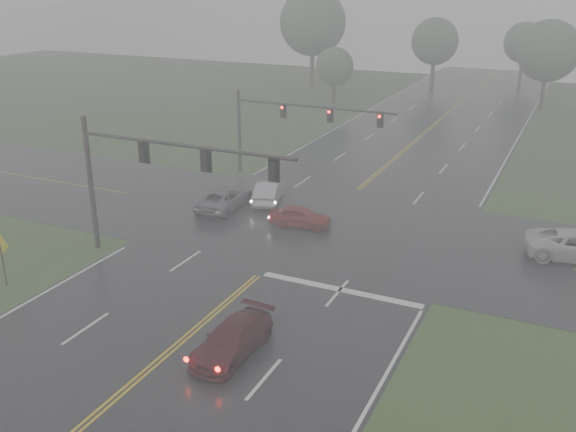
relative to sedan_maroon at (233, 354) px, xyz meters
The scene contains 15 objects.
main_road 13.18m from the sedan_maroon, 100.82° to the left, with size 18.00×160.00×0.02m, color black.
cross_street 15.15m from the sedan_maroon, 99.40° to the left, with size 120.00×14.00×0.02m, color black.
stop_bar 7.62m from the sedan_maroon, 74.57° to the left, with size 8.50×0.50×0.01m, color silver.
sedan_maroon is the anchor object (origin of this frame).
sedan_red 14.79m from the sedan_maroon, 103.14° to the left, with size 1.56×3.88×1.32m, color maroon.
sedan_silver 19.11m from the sedan_maroon, 112.30° to the left, with size 1.55×4.45×1.47m, color #A4A7AC.
car_grey 17.91m from the sedan_maroon, 121.52° to the left, with size 2.36×5.12×1.42m, color #57595E.
signal_gantry_near 12.12m from the sedan_maroon, 143.96° to the left, with size 12.85×0.34×7.71m.
signal_gantry_far 25.34m from the sedan_maroon, 110.30° to the left, with size 12.82×0.33×6.54m.
sign_diamond_west 13.72m from the sedan_maroon, behind, with size 1.20×0.13×2.89m.
tree_nw_a 56.23m from the sedan_maroon, 107.05° to the left, with size 4.60×4.60×6.76m.
tree_ne_a 60.83m from the sedan_maroon, 83.40° to the left, with size 6.98×6.98×10.24m.
tree_n_mid 71.86m from the sedan_maroon, 96.81° to the left, with size 6.41×6.41×9.42m.
tree_nw_b 68.57m from the sedan_maroon, 110.39° to the left, with size 9.02×9.02×13.25m.
tree_n_far 80.78m from the sedan_maroon, 88.37° to the left, with size 5.84×5.84×8.58m.
Camera 1 is at (14.40, -12.84, 14.91)m, focal length 40.00 mm.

